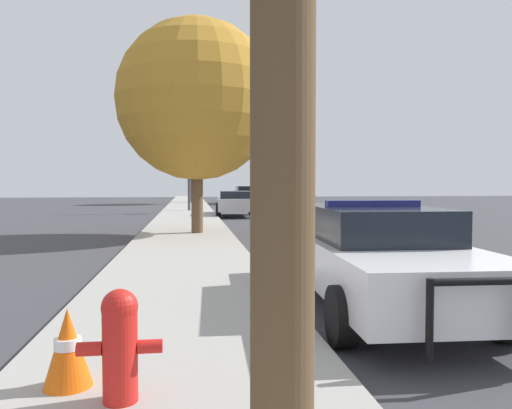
% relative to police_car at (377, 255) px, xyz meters
% --- Properties ---
extents(sidewalk_left, '(3.00, 110.00, 0.13)m').
position_rel_police_car_xyz_m(sidewalk_left, '(-2.70, 0.42, -0.69)').
color(sidewalk_left, '#A3A099').
rests_on(sidewalk_left, ground_plane).
extents(police_car, '(2.20, 5.06, 1.51)m').
position_rel_police_car_xyz_m(police_car, '(0.00, 0.00, 0.00)').
color(police_car, white).
rests_on(police_car, ground_plane).
extents(fire_hydrant, '(0.62, 0.27, 0.84)m').
position_rel_police_car_xyz_m(fire_hydrant, '(-3.10, -2.87, -0.18)').
color(fire_hydrant, red).
rests_on(fire_hydrant, sidewalk_left).
extents(traffic_light, '(4.10, 0.35, 5.77)m').
position_rel_police_car_xyz_m(traffic_light, '(-1.07, 23.01, 3.43)').
color(traffic_light, '#424247').
rests_on(traffic_light, sidewalk_left).
extents(car_background_midblock, '(2.20, 4.13, 1.33)m').
position_rel_police_car_xyz_m(car_background_midblock, '(-0.21, 19.22, -0.03)').
color(car_background_midblock, '#B7B7BC').
rests_on(car_background_midblock, ground_plane).
extents(car_background_oncoming, '(2.10, 4.17, 1.41)m').
position_rel_police_car_xyz_m(car_background_oncoming, '(4.23, 25.48, -0.01)').
color(car_background_oncoming, '#B7B7BC').
rests_on(car_background_oncoming, ground_plane).
extents(car_background_distant, '(1.98, 4.41, 1.43)m').
position_rel_police_car_xyz_m(car_background_distant, '(2.64, 40.68, 0.01)').
color(car_background_distant, '#474C51').
rests_on(car_background_distant, ground_plane).
extents(box_truck, '(2.96, 6.69, 3.38)m').
position_rel_police_car_xyz_m(box_truck, '(4.42, 34.75, 1.01)').
color(box_truck, '#B7B7BC').
rests_on(box_truck, ground_plane).
extents(tree_sidewalk_far, '(3.88, 3.88, 6.57)m').
position_rel_police_car_xyz_m(tree_sidewalk_far, '(-2.30, 35.43, 3.98)').
color(tree_sidewalk_far, brown).
rests_on(tree_sidewalk_far, sidewalk_left).
extents(tree_sidewalk_near, '(5.18, 5.18, 6.89)m').
position_rel_police_car_xyz_m(tree_sidewalk_near, '(-2.33, 9.72, 3.66)').
color(tree_sidewalk_near, brown).
rests_on(tree_sidewalk_near, sidewalk_left).
extents(traffic_cone, '(0.38, 0.38, 0.63)m').
position_rel_police_car_xyz_m(traffic_cone, '(-3.55, -2.53, -0.31)').
color(traffic_cone, orange).
rests_on(traffic_cone, sidewalk_left).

